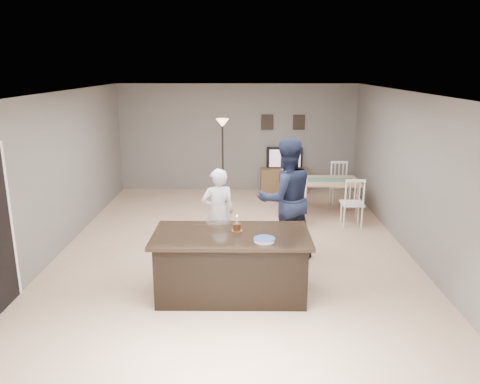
{
  "coord_description": "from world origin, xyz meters",
  "views": [
    {
      "loc": [
        0.17,
        -7.81,
        3.11
      ],
      "look_at": [
        0.1,
        -0.3,
        1.09
      ],
      "focal_mm": 35.0,
      "sensor_mm": 36.0,
      "label": 1
    }
  ],
  "objects_px": {
    "man": "(286,199)",
    "dining_table": "(319,186)",
    "floor_lamp": "(223,138)",
    "kitchen_island": "(232,264)",
    "television": "(285,158)",
    "woman": "(218,213)",
    "tv_console": "(284,180)",
    "birthday_cake": "(237,227)",
    "plate_stack": "(264,240)"
  },
  "relations": [
    {
      "from": "kitchen_island",
      "to": "man",
      "type": "xyz_separation_m",
      "value": [
        0.85,
        1.35,
        0.55
      ]
    },
    {
      "from": "birthday_cake",
      "to": "dining_table",
      "type": "distance_m",
      "value": 3.96
    },
    {
      "from": "kitchen_island",
      "to": "birthday_cake",
      "type": "distance_m",
      "value": 0.52
    },
    {
      "from": "man",
      "to": "dining_table",
      "type": "relative_size",
      "value": 1.07
    },
    {
      "from": "man",
      "to": "floor_lamp",
      "type": "xyz_separation_m",
      "value": [
        -1.18,
        3.37,
        0.5
      ]
    },
    {
      "from": "tv_console",
      "to": "man",
      "type": "relative_size",
      "value": 0.59
    },
    {
      "from": "tv_console",
      "to": "man",
      "type": "distance_m",
      "value": 4.29
    },
    {
      "from": "plate_stack",
      "to": "floor_lamp",
      "type": "relative_size",
      "value": 0.15
    },
    {
      "from": "man",
      "to": "birthday_cake",
      "type": "height_order",
      "value": "man"
    },
    {
      "from": "man",
      "to": "floor_lamp",
      "type": "relative_size",
      "value": 1.04
    },
    {
      "from": "kitchen_island",
      "to": "woman",
      "type": "relative_size",
      "value": 1.42
    },
    {
      "from": "television",
      "to": "dining_table",
      "type": "relative_size",
      "value": 0.49
    },
    {
      "from": "floor_lamp",
      "to": "television",
      "type": "bearing_deg",
      "value": 31.16
    },
    {
      "from": "kitchen_island",
      "to": "television",
      "type": "height_order",
      "value": "television"
    },
    {
      "from": "woman",
      "to": "plate_stack",
      "type": "xyz_separation_m",
      "value": [
        0.7,
        -1.63,
        0.16
      ]
    },
    {
      "from": "kitchen_island",
      "to": "woman",
      "type": "bearing_deg",
      "value": 100.73
    },
    {
      "from": "tv_console",
      "to": "dining_table",
      "type": "relative_size",
      "value": 0.64
    },
    {
      "from": "tv_console",
      "to": "television",
      "type": "height_order",
      "value": "television"
    },
    {
      "from": "kitchen_island",
      "to": "birthday_cake",
      "type": "relative_size",
      "value": 9.45
    },
    {
      "from": "kitchen_island",
      "to": "man",
      "type": "height_order",
      "value": "man"
    },
    {
      "from": "birthday_cake",
      "to": "television",
      "type": "bearing_deg",
      "value": 78.47
    },
    {
      "from": "woman",
      "to": "man",
      "type": "bearing_deg",
      "value": 163.9
    },
    {
      "from": "television",
      "to": "birthday_cake",
      "type": "bearing_deg",
      "value": 78.47
    },
    {
      "from": "dining_table",
      "to": "woman",
      "type": "bearing_deg",
      "value": -129.91
    },
    {
      "from": "tv_console",
      "to": "man",
      "type": "height_order",
      "value": "man"
    },
    {
      "from": "man",
      "to": "dining_table",
      "type": "bearing_deg",
      "value": -129.0
    },
    {
      "from": "tv_console",
      "to": "television",
      "type": "xyz_separation_m",
      "value": [
        0.0,
        0.07,
        0.56
      ]
    },
    {
      "from": "floor_lamp",
      "to": "birthday_cake",
      "type": "bearing_deg",
      "value": -85.0
    },
    {
      "from": "tv_console",
      "to": "birthday_cake",
      "type": "distance_m",
      "value": 5.6
    },
    {
      "from": "tv_console",
      "to": "floor_lamp",
      "type": "xyz_separation_m",
      "value": [
        -1.53,
        -0.85,
        1.21
      ]
    },
    {
      "from": "tv_console",
      "to": "man",
      "type": "xyz_separation_m",
      "value": [
        -0.35,
        -4.22,
        0.71
      ]
    },
    {
      "from": "woman",
      "to": "floor_lamp",
      "type": "height_order",
      "value": "floor_lamp"
    },
    {
      "from": "woman",
      "to": "dining_table",
      "type": "height_order",
      "value": "woman"
    },
    {
      "from": "dining_table",
      "to": "man",
      "type": "bearing_deg",
      "value": -110.48
    },
    {
      "from": "television",
      "to": "plate_stack",
      "type": "height_order",
      "value": "television"
    },
    {
      "from": "tv_console",
      "to": "plate_stack",
      "type": "distance_m",
      "value": 5.94
    },
    {
      "from": "television",
      "to": "birthday_cake",
      "type": "height_order",
      "value": "birthday_cake"
    },
    {
      "from": "man",
      "to": "floor_lamp",
      "type": "height_order",
      "value": "man"
    },
    {
      "from": "kitchen_island",
      "to": "plate_stack",
      "type": "height_order",
      "value": "plate_stack"
    },
    {
      "from": "kitchen_island",
      "to": "floor_lamp",
      "type": "relative_size",
      "value": 1.1
    },
    {
      "from": "man",
      "to": "dining_table",
      "type": "distance_m",
      "value": 2.54
    },
    {
      "from": "kitchen_island",
      "to": "television",
      "type": "xyz_separation_m",
      "value": [
        1.2,
        5.64,
        0.41
      ]
    },
    {
      "from": "tv_console",
      "to": "plate_stack",
      "type": "relative_size",
      "value": 4.24
    },
    {
      "from": "television",
      "to": "birthday_cake",
      "type": "distance_m",
      "value": 5.63
    },
    {
      "from": "dining_table",
      "to": "floor_lamp",
      "type": "height_order",
      "value": "floor_lamp"
    },
    {
      "from": "kitchen_island",
      "to": "birthday_cake",
      "type": "xyz_separation_m",
      "value": [
        0.07,
        0.13,
        0.5
      ]
    },
    {
      "from": "woman",
      "to": "floor_lamp",
      "type": "bearing_deg",
      "value": -104.89
    },
    {
      "from": "plate_stack",
      "to": "man",
      "type": "bearing_deg",
      "value": 75.78
    },
    {
      "from": "plate_stack",
      "to": "dining_table",
      "type": "distance_m",
      "value": 4.2
    },
    {
      "from": "woman",
      "to": "birthday_cake",
      "type": "distance_m",
      "value": 1.28
    }
  ]
}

